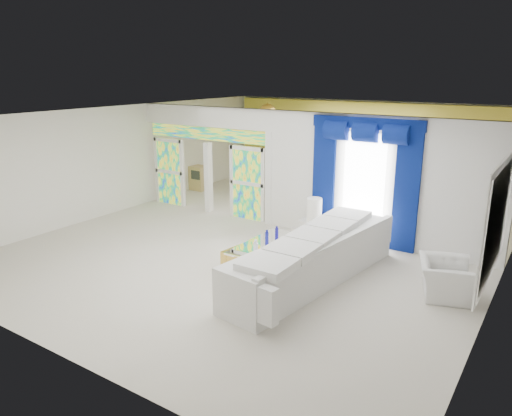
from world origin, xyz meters
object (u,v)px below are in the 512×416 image
Objects in this scene: white_sofa at (314,261)px; coffee_table at (263,252)px; armchair at (445,279)px; grand_piano at (287,176)px; console_table at (325,232)px.

white_sofa is 2.33× the size of coffee_table.
grand_piano is (-6.30, 5.31, 0.19)m from armchair.
coffee_table is at bearing -53.89° from grand_piano.
grand_piano reaches higher than console_table.
console_table is at bearing 74.87° from coffee_table.
armchair is at bearing 26.22° from white_sofa.
grand_piano reaches higher than armchair.
armchair is at bearing -29.08° from grand_piano.
white_sofa reaches higher than console_table.
armchair is at bearing -25.83° from console_table.
console_table reaches higher than coffee_table.
coffee_table is (-1.35, 0.30, -0.21)m from white_sofa.
white_sofa is 2.17× the size of grand_piano.
console_table is (-0.82, 2.24, -0.21)m from white_sofa.
armchair reaches higher than coffee_table.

